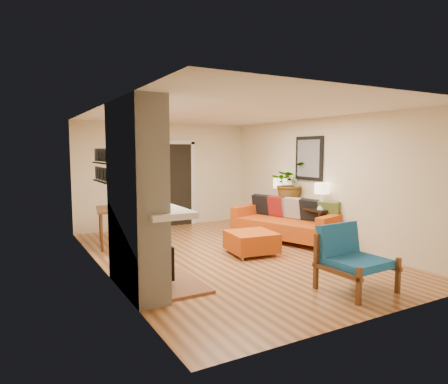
{
  "coord_description": "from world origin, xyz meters",
  "views": [
    {
      "loc": [
        -3.6,
        -6.26,
        1.93
      ],
      "look_at": [
        0.0,
        0.2,
        1.15
      ],
      "focal_mm": 32.0,
      "sensor_mm": 36.0,
      "label": 1
    }
  ],
  "objects": [
    {
      "name": "lamp_near",
      "position": [
        2.07,
        -0.18,
        1.06
      ],
      "size": [
        0.3,
        0.3,
        0.54
      ],
      "color": "white",
      "rests_on": "console_table"
    },
    {
      "name": "blue_chair",
      "position": [
        0.57,
        -2.38,
        0.48
      ],
      "size": [
        0.9,
        0.88,
        0.89
      ],
      "color": "brown",
      "rests_on": "ground"
    },
    {
      "name": "console_table",
      "position": [
        2.07,
        0.56,
        0.58
      ],
      "size": [
        0.34,
        1.85,
        0.72
      ],
      "color": "black",
      "rests_on": "ground"
    },
    {
      "name": "fireplace",
      "position": [
        -2.0,
        -1.0,
        1.24
      ],
      "size": [
        1.09,
        1.68,
        2.6
      ],
      "color": "white",
      "rests_on": "ground"
    },
    {
      "name": "sofa",
      "position": [
        1.74,
        0.46,
        0.4
      ],
      "size": [
        1.68,
        2.51,
        0.91
      ],
      "color": "silver",
      "rests_on": "ground"
    },
    {
      "name": "houseplant",
      "position": [
        2.06,
        0.86,
        1.2
      ],
      "size": [
        1.01,
        0.92,
        0.94
      ],
      "primitive_type": "imported",
      "rotation": [
        0.0,
        0.0,
        0.25
      ],
      "color": "#1E5919",
      "rests_on": "console_table"
    },
    {
      "name": "ottoman",
      "position": [
        0.39,
        -0.15,
        0.24
      ],
      "size": [
        0.91,
        0.91,
        0.42
      ],
      "color": "silver",
      "rests_on": "ground"
    },
    {
      "name": "dining_table",
      "position": [
        -1.58,
        1.75,
        0.61
      ],
      "size": [
        0.94,
        1.77,
        0.93
      ],
      "color": "brown",
      "rests_on": "ground"
    },
    {
      "name": "lamp_far",
      "position": [
        2.07,
        1.23,
        1.06
      ],
      "size": [
        0.3,
        0.3,
        0.54
      ],
      "color": "white",
      "rests_on": "console_table"
    },
    {
      "name": "room_shell",
      "position": [
        0.6,
        2.63,
        1.24
      ],
      "size": [
        6.5,
        6.5,
        6.5
      ],
      "color": "#C17E4A",
      "rests_on": "ground"
    }
  ]
}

